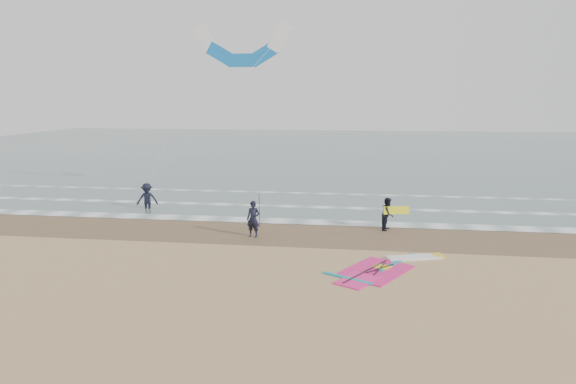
# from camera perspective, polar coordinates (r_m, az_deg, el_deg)

# --- Properties ---
(ground) EXTENTS (120.00, 120.00, 0.00)m
(ground) POSITION_cam_1_polar(r_m,az_deg,el_deg) (19.37, 1.21, -9.16)
(ground) COLOR tan
(ground) RESTS_ON ground
(sea_water) EXTENTS (120.00, 80.00, 0.02)m
(sea_water) POSITION_cam_1_polar(r_m,az_deg,el_deg) (66.48, 6.13, 4.73)
(sea_water) COLOR #47605E
(sea_water) RESTS_ON ground
(wet_sand_band) EXTENTS (120.00, 5.00, 0.01)m
(wet_sand_band) POSITION_cam_1_polar(r_m,az_deg,el_deg) (25.07, 2.84, -4.60)
(wet_sand_band) COLOR brown
(wet_sand_band) RESTS_ON ground
(foam_waterline) EXTENTS (120.00, 9.15, 0.02)m
(foam_waterline) POSITION_cam_1_polar(r_m,az_deg,el_deg) (29.37, 3.62, -2.33)
(foam_waterline) COLOR white
(foam_waterline) RESTS_ON ground
(windsurf_rig) EXTENTS (4.85, 4.59, 0.12)m
(windsurf_rig) POSITION_cam_1_polar(r_m,az_deg,el_deg) (20.44, 10.99, -8.20)
(windsurf_rig) COLOR white
(windsurf_rig) RESTS_ON ground
(person_standing) EXTENTS (0.70, 0.52, 1.74)m
(person_standing) POSITION_cam_1_polar(r_m,az_deg,el_deg) (24.25, -3.88, -3.02)
(person_standing) COLOR black
(person_standing) RESTS_ON ground
(person_walking) EXTENTS (0.83, 0.95, 1.63)m
(person_walking) POSITION_cam_1_polar(r_m,az_deg,el_deg) (25.98, 11.03, -2.40)
(person_walking) COLOR black
(person_walking) RESTS_ON ground
(person_wading) EXTENTS (1.39, 1.06, 1.91)m
(person_wading) POSITION_cam_1_polar(r_m,az_deg,el_deg) (31.35, -15.41, -0.15)
(person_wading) COLOR black
(person_wading) RESTS_ON ground
(held_pole) EXTENTS (0.17, 0.86, 1.82)m
(held_pole) POSITION_cam_1_polar(r_m,az_deg,el_deg) (24.10, -3.19, -2.10)
(held_pole) COLOR black
(held_pole) RESTS_ON ground
(carried_kiteboard) EXTENTS (1.30, 0.51, 0.39)m
(carried_kiteboard) POSITION_cam_1_polar(r_m,az_deg,el_deg) (25.86, 11.94, -2.00)
(carried_kiteboard) COLOR yellow
(carried_kiteboard) RESTS_ON ground
(surf_kite) EXTENTS (8.15, 4.20, 9.89)m
(surf_kite) POSITION_cam_1_polar(r_m,az_deg,el_deg) (33.38, -5.12, 15.52)
(surf_kite) COLOR white
(surf_kite) RESTS_ON ground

